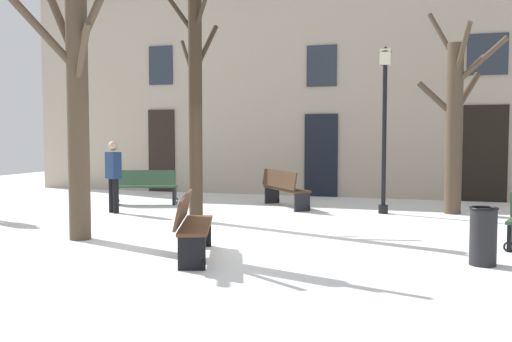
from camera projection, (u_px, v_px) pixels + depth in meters
The scene contains 11 objects.
ground_plane at pixel (232, 239), 9.78m from camera, with size 30.18×30.18×0.00m, color white.
building_facade at pixel (315, 79), 16.65m from camera, with size 18.86×0.60×6.87m.
tree_foreground at pixel (195, 96), 11.66m from camera, with size 1.78×1.08×5.35m.
tree_left_of_center at pixel (77, 97), 9.58m from camera, with size 1.98×1.14×4.68m.
tree_center at pixel (455, 119), 12.84m from camera, with size 1.94×1.38×4.68m.
streetlamp at pixel (385, 112), 12.84m from camera, with size 0.30×0.30×3.84m.
litter_bin at pixel (483, 236), 7.78m from camera, with size 0.39×0.39×0.82m.
bench_by_litter_bin at pixel (144, 186), 14.57m from camera, with size 1.76×0.98×0.92m.
bench_near_lamp at pixel (284, 188), 14.05m from camera, with size 1.56×1.75×0.94m.
bench_back_to_back_right at pixel (192, 224), 8.28m from camera, with size 0.99×1.81×0.95m.
person_by_shop_door at pixel (113, 173), 13.03m from camera, with size 0.44×0.38×1.67m.
Camera 1 is at (3.22, -9.15, 1.81)m, focal length 39.32 mm.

